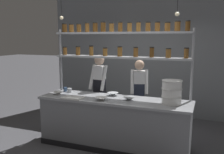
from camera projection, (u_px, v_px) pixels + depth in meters
ground_plane at (114, 146)px, 4.70m from camera, size 40.00×40.00×0.00m
back_wall at (145, 55)px, 6.55m from camera, size 5.20×0.12×3.13m
prep_counter at (114, 123)px, 4.62m from camera, size 2.80×0.76×0.92m
spice_shelf_unit at (120, 46)px, 4.71m from camera, size 2.68×0.28×2.33m
chef_left at (99, 88)px, 5.32m from camera, size 0.39×0.31×1.67m
chef_center at (139, 92)px, 5.20m from camera, size 0.41×0.34×1.57m
container_stack at (172, 92)px, 4.16m from camera, size 0.34×0.34×0.41m
cutting_board at (73, 98)px, 4.57m from camera, size 0.40×0.26×0.02m
prep_bowl_near_left at (101, 99)px, 4.42m from camera, size 0.22×0.22×0.06m
prep_bowl_center_front at (129, 99)px, 4.44m from camera, size 0.21×0.21×0.06m
prep_bowl_center_back at (58, 93)px, 4.89m from camera, size 0.18×0.18×0.05m
prep_bowl_near_right at (113, 94)px, 4.80m from camera, size 0.21×0.21×0.06m
serving_cup_front at (70, 90)px, 5.08m from camera, size 0.09×0.09×0.09m
serving_cup_by_board at (65, 89)px, 5.16m from camera, size 0.07×0.07×0.09m
pendant_light_row at (114, 14)px, 4.31m from camera, size 2.20×0.07×0.72m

